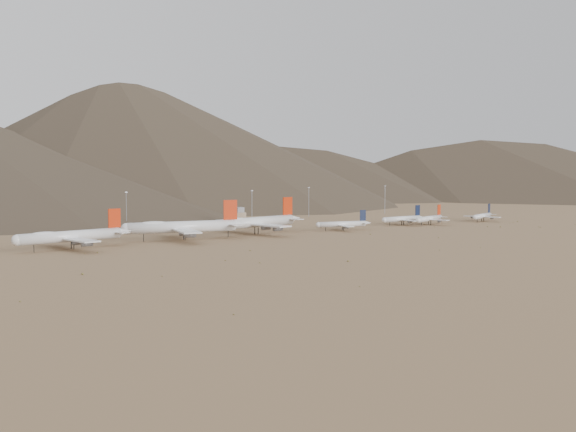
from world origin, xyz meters
TOP-DOWN VIEW (x-y plane):
  - ground at (0.00, 0.00)m, footprint 3000.00×3000.00m
  - widebody_west at (-133.48, 21.86)m, footprint 69.69×54.31m
  - widebody_centre at (-63.40, 29.14)m, footprint 78.75×61.77m
  - widebody_east at (-8.31, 34.71)m, footprint 77.63×60.69m
  - narrowbody_a at (55.27, 22.42)m, footprint 41.25×30.38m
  - narrowbody_b at (119.98, 31.49)m, footprint 43.66×31.27m
  - narrowbody_c at (138.72, 22.21)m, footprint 42.07×31.33m
  - narrowbody_d at (196.29, 20.55)m, footprint 38.67×28.98m
  - control_tower at (30.00, 120.00)m, footprint 8.00×8.00m
  - mast_west at (-57.03, 133.35)m, footprint 2.00×0.60m
  - mast_centre at (32.36, 104.89)m, footprint 2.00×0.60m
  - mast_east at (109.41, 136.71)m, footprint 2.00×0.60m
  - mast_far_east at (191.33, 130.42)m, footprint 2.00×0.60m
  - desert_scrub at (57.52, -58.95)m, footprint 423.69×182.21m

SIDE VIEW (x-z plane):
  - ground at x=0.00m, z-range 0.00..0.00m
  - desert_scrub at x=57.52m, z-range -0.14..0.76m
  - narrowbody_d at x=196.29m, z-range -2.36..11.07m
  - narrowbody_a at x=55.27m, z-range -2.43..11.43m
  - narrowbody_b at x=119.98m, z-range -2.53..11.87m
  - narrowbody_c at x=138.72m, z-range -2.53..11.88m
  - control_tower at x=30.00m, z-range -0.68..11.32m
  - widebody_west at x=-133.48m, z-range -3.23..17.59m
  - widebody_east at x=-8.31m, z-range -3.61..19.65m
  - widebody_centre at x=-63.40m, z-range -3.68..20.01m
  - mast_west at x=-57.03m, z-range 1.35..27.05m
  - mast_centre at x=32.36m, z-range 1.35..27.05m
  - mast_east at x=109.41m, z-range 1.35..27.05m
  - mast_far_east at x=191.33m, z-range 1.35..27.05m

